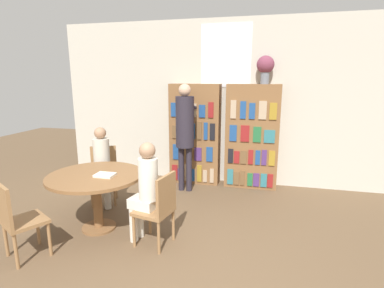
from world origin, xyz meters
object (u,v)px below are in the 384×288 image
at_px(flower_vase, 265,66).
at_px(chair_far_side, 159,206).
at_px(reading_table, 96,183).
at_px(bookshelf_left, 195,134).
at_px(chair_left_side, 104,171).
at_px(chair_near_camera, 17,217).
at_px(seated_reader_left, 102,163).
at_px(bookshelf_right, 252,137).
at_px(librarian_standing, 185,126).
at_px(seated_reader_right, 145,187).

height_order(flower_vase, chair_far_side, flower_vase).
bearing_deg(flower_vase, reading_table, -133.82).
bearing_deg(bookshelf_left, chair_left_side, -133.82).
relative_size(flower_vase, chair_left_side, 0.53).
bearing_deg(chair_near_camera, chair_far_side, 54.00).
bearing_deg(seated_reader_left, bookshelf_left, -153.08).
xyz_separation_m(flower_vase, reading_table, (-2.04, -2.12, -1.52)).
bearing_deg(reading_table, chair_near_camera, -119.36).
distance_m(bookshelf_left, bookshelf_right, 1.05).
bearing_deg(bookshelf_left, librarian_standing, -96.49).
distance_m(reading_table, seated_reader_right, 0.76).
bearing_deg(librarian_standing, bookshelf_left, 83.51).
bearing_deg(flower_vase, seated_reader_left, -148.74).
bearing_deg(bookshelf_left, flower_vase, 0.20).
xyz_separation_m(bookshelf_left, seated_reader_right, (-0.07, -2.27, -0.23)).
bearing_deg(flower_vase, bookshelf_left, -179.80).
distance_m(bookshelf_right, seated_reader_left, 2.62).
xyz_separation_m(bookshelf_right, flower_vase, (0.17, 0.00, 1.23)).
bearing_deg(seated_reader_right, chair_left_side, 59.83).
bearing_deg(bookshelf_right, chair_near_camera, -128.34).
bearing_deg(flower_vase, bookshelf_right, -178.45).
height_order(chair_far_side, seated_reader_left, seated_reader_left).
distance_m(reading_table, chair_left_side, 0.96).
distance_m(chair_near_camera, seated_reader_left, 1.54).
relative_size(bookshelf_left, chair_near_camera, 2.09).
xyz_separation_m(chair_far_side, librarian_standing, (-0.17, 1.80, 0.66)).
bearing_deg(bookshelf_right, chair_far_side, -112.11).
distance_m(chair_near_camera, librarian_standing, 2.81).
bearing_deg(chair_far_side, seated_reader_left, 66.13).
distance_m(flower_vase, chair_left_side, 3.20).
bearing_deg(reading_table, chair_left_side, 114.64).
distance_m(bookshelf_left, chair_far_side, 2.35).
bearing_deg(chair_left_side, chair_near_camera, 63.00).
bearing_deg(chair_left_side, bookshelf_left, -158.46).
relative_size(chair_near_camera, chair_far_side, 1.00).
distance_m(seated_reader_left, seated_reader_right, 1.36).
bearing_deg(chair_left_side, chair_far_side, 117.00).
bearing_deg(reading_table, bookshelf_left, 68.99).
bearing_deg(seated_reader_left, chair_far_side, 120.13).
distance_m(chair_far_side, seated_reader_right, 0.28).
bearing_deg(chair_left_side, seated_reader_right, 113.83).
height_order(seated_reader_right, librarian_standing, librarian_standing).
height_order(chair_near_camera, chair_far_side, same).
xyz_separation_m(bookshelf_left, librarian_standing, (-0.06, -0.50, 0.23)).
bearing_deg(librarian_standing, seated_reader_left, -139.33).
bearing_deg(seated_reader_right, seated_reader_left, 62.96).
relative_size(chair_near_camera, seated_reader_left, 0.72).
bearing_deg(chair_near_camera, librarian_standing, 92.80).
xyz_separation_m(chair_left_side, seated_reader_right, (1.14, -1.01, 0.20)).
height_order(seated_reader_left, librarian_standing, librarian_standing).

